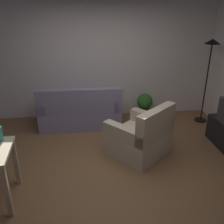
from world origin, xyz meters
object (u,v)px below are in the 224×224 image
at_px(couch, 81,112).
at_px(potted_plant, 145,104).
at_px(torchiere_lamp, 210,59).
at_px(armchair, 141,137).
at_px(bottle_tall, 0,134).

distance_m(couch, potted_plant, 1.50).
distance_m(torchiere_lamp, potted_plant, 1.68).
height_order(armchair, bottle_tall, bottle_tall).
height_order(potted_plant, bottle_tall, bottle_tall).
bearing_deg(armchair, couch, -91.25).
bearing_deg(bottle_tall, armchair, 18.59).
distance_m(torchiere_lamp, bottle_tall, 4.19).
distance_m(potted_plant, bottle_tall, 3.37).
distance_m(potted_plant, armchair, 1.61).
bearing_deg(torchiere_lamp, armchair, -144.06).
height_order(torchiere_lamp, armchair, torchiere_lamp).
xyz_separation_m(torchiere_lamp, armchair, (-1.66, -1.21, -1.09)).
bearing_deg(couch, torchiere_lamp, 179.24).
relative_size(couch, bottle_tall, 7.04).
xyz_separation_m(potted_plant, armchair, (-0.42, -1.55, -0.01)).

